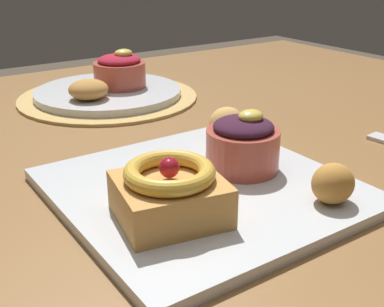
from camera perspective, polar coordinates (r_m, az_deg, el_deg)
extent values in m
cube|color=brown|center=(0.64, -1.87, -1.47)|extent=(1.43, 1.09, 0.04)
cylinder|color=brown|center=(1.48, 9.31, -2.98)|extent=(0.07, 0.07, 0.69)
cylinder|color=tan|center=(0.88, -9.60, 6.43)|extent=(0.31, 0.31, 0.00)
cube|color=silver|center=(0.53, 1.23, -4.12)|extent=(0.29, 0.29, 0.01)
cube|color=#C68E47|center=(0.45, -2.57, -5.27)|extent=(0.11, 0.10, 0.04)
torus|color=gold|center=(0.44, -2.63, -2.18)|extent=(0.10, 0.10, 0.02)
sphere|color=maroon|center=(0.44, -2.64, -1.62)|extent=(0.02, 0.02, 0.02)
cylinder|color=#B24C3D|center=(0.55, 5.84, 0.44)|extent=(0.08, 0.08, 0.05)
ellipsoid|color=#38192D|center=(0.54, 5.95, 3.11)|extent=(0.07, 0.07, 0.02)
ellipsoid|color=#E5CC56|center=(0.54, 6.78, 4.31)|extent=(0.03, 0.02, 0.01)
ellipsoid|color=#BC7F38|center=(0.50, 15.92, -3.34)|extent=(0.04, 0.04, 0.04)
ellipsoid|color=tan|center=(0.64, 4.02, 3.51)|extent=(0.05, 0.04, 0.04)
cylinder|color=silver|center=(0.88, -9.63, 6.96)|extent=(0.25, 0.25, 0.01)
cylinder|color=#B24C3D|center=(0.89, -8.31, 8.99)|extent=(0.09, 0.09, 0.04)
ellipsoid|color=#A31E33|center=(0.88, -8.41, 10.61)|extent=(0.07, 0.07, 0.02)
ellipsoid|color=#E5CC56|center=(0.88, -7.91, 11.39)|extent=(0.03, 0.03, 0.01)
ellipsoid|color=#B77F3D|center=(0.82, -11.84, 7.24)|extent=(0.06, 0.06, 0.03)
cube|color=silver|center=(0.72, 21.11, 1.62)|extent=(0.03, 0.04, 0.00)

